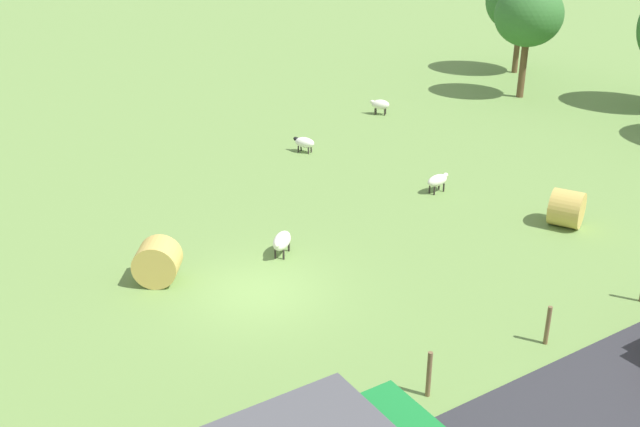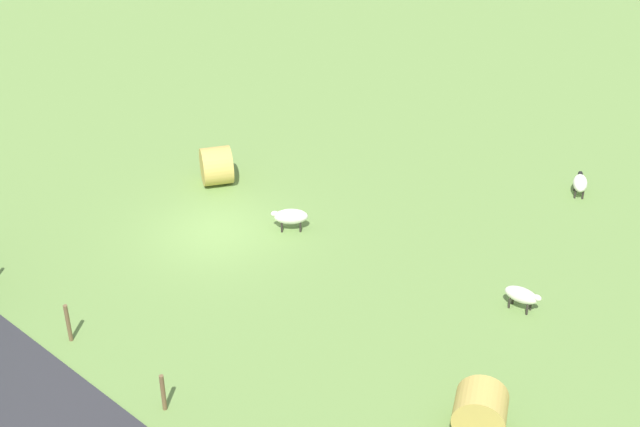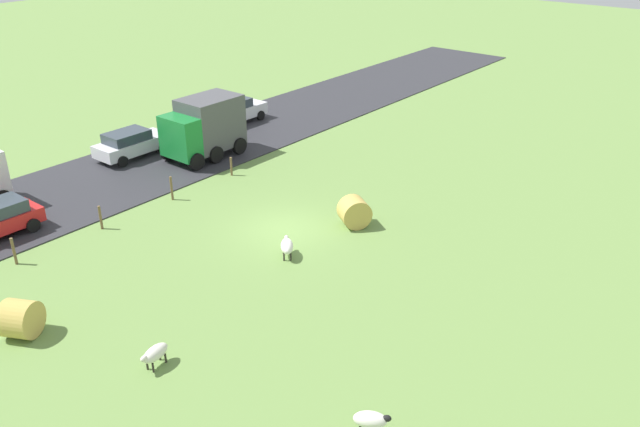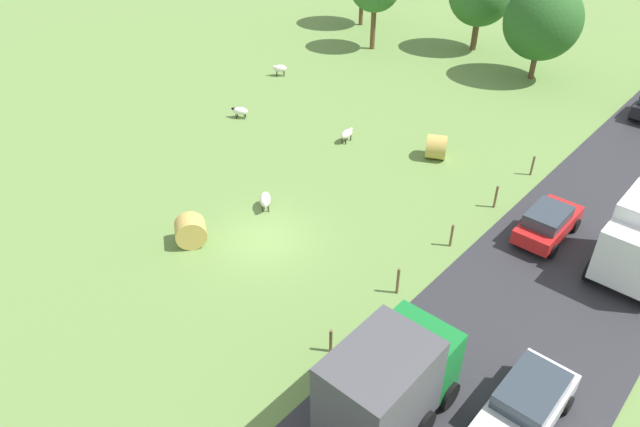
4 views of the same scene
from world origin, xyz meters
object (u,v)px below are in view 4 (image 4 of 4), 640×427
(truck_0, at_px, (388,382))
(car_0, at_px, (525,405))
(sheep_2, at_px, (280,69))
(tree_1, at_px, (543,21))
(car_1, at_px, (548,222))
(sheep_0, at_px, (347,134))
(sheep_1, at_px, (265,200))
(sheep_3, at_px, (240,111))
(hay_bale_1, at_px, (436,147))
(hay_bale_0, at_px, (191,231))

(truck_0, relative_size, car_0, 1.05)
(sheep_2, relative_size, tree_1, 0.16)
(sheep_2, relative_size, car_1, 0.27)
(sheep_2, relative_size, truck_0, 0.23)
(tree_1, distance_m, car_1, 20.18)
(sheep_0, relative_size, car_0, 0.27)
(sheep_1, height_order, sheep_3, sheep_1)
(sheep_3, xyz_separation_m, tree_1, (10.92, 18.51, 3.67))
(hay_bale_1, bearing_deg, hay_bale_0, -105.83)
(hay_bale_0, bearing_deg, sheep_2, 123.40)
(sheep_0, xyz_separation_m, car_1, (12.72, -1.28, 0.35))
(tree_1, xyz_separation_m, truck_0, (9.17, -30.49, -2.27))
(sheep_0, bearing_deg, hay_bale_0, -85.46)
(sheep_3, relative_size, tree_1, 0.16)
(sheep_2, bearing_deg, sheep_3, -65.10)
(sheep_1, xyz_separation_m, car_1, (11.27, 6.77, 0.34))
(hay_bale_0, height_order, car_1, car_1)
(sheep_1, distance_m, tree_1, 24.97)
(tree_1, distance_m, truck_0, 31.92)
(tree_1, bearing_deg, car_0, -65.76)
(hay_bale_0, bearing_deg, sheep_0, 94.54)
(sheep_1, bearing_deg, sheep_0, 100.23)
(sheep_0, distance_m, car_0, 19.77)
(sheep_0, distance_m, sheep_3, 7.36)
(sheep_2, distance_m, sheep_3, 7.43)
(hay_bale_0, distance_m, car_0, 15.37)
(sheep_0, bearing_deg, car_1, -5.74)
(car_0, bearing_deg, hay_bale_0, -176.17)
(hay_bale_0, distance_m, hay_bale_1, 14.58)
(sheep_0, relative_size, sheep_1, 0.99)
(truck_0, bearing_deg, tree_1, 106.74)
(sheep_1, height_order, truck_0, truck_0)
(sheep_1, distance_m, car_1, 13.15)
(sheep_2, relative_size, car_0, 0.24)
(sheep_3, bearing_deg, hay_bale_0, -51.76)
(sheep_0, xyz_separation_m, hay_bale_0, (0.97, -12.20, 0.18))
(sheep_3, bearing_deg, car_1, 2.00)
(hay_bale_1, bearing_deg, sheep_0, -159.71)
(truck_0, bearing_deg, hay_bale_1, 117.02)
(car_0, bearing_deg, sheep_1, 168.13)
(sheep_2, xyz_separation_m, truck_0, (23.21, -18.72, 1.31))
(hay_bale_1, bearing_deg, truck_0, -62.98)
(hay_bale_1, height_order, tree_1, tree_1)
(sheep_2, height_order, car_1, car_1)
(sheep_1, xyz_separation_m, sheep_3, (-8.54, 6.08, -0.04))
(sheep_3, xyz_separation_m, hay_bale_0, (8.06, -10.23, 0.22))
(sheep_1, height_order, sheep_2, sheep_2)
(hay_bale_0, height_order, car_0, car_0)
(tree_1, height_order, truck_0, tree_1)
(sheep_1, relative_size, car_0, 0.27)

